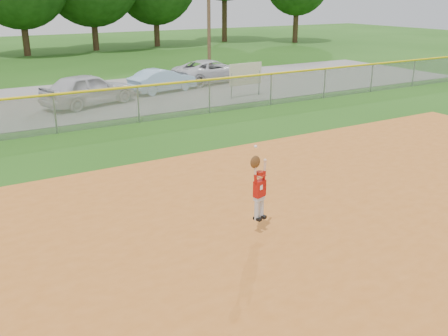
{
  "coord_description": "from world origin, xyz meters",
  "views": [
    {
      "loc": [
        -7.25,
        -9.07,
        5.05
      ],
      "look_at": [
        -1.49,
        0.62,
        1.1
      ],
      "focal_mm": 40.0,
      "sensor_mm": 36.0,
      "label": 1
    }
  ],
  "objects_px": {
    "car_white_a": "(88,89)",
    "sponsor_sign": "(246,75)",
    "car_white_b": "(212,71)",
    "ballplayer": "(259,188)",
    "car_blue": "(162,80)"
  },
  "relations": [
    {
      "from": "sponsor_sign",
      "to": "ballplayer",
      "type": "xyz_separation_m",
      "value": [
        -8.17,
        -13.07,
        -0.05
      ]
    },
    {
      "from": "car_white_a",
      "to": "sponsor_sign",
      "type": "distance_m",
      "value": 7.77
    },
    {
      "from": "car_white_a",
      "to": "sponsor_sign",
      "type": "relative_size",
      "value": 2.27
    },
    {
      "from": "car_white_b",
      "to": "ballplayer",
      "type": "bearing_deg",
      "value": 145.14
    },
    {
      "from": "car_white_a",
      "to": "car_blue",
      "type": "height_order",
      "value": "car_white_a"
    },
    {
      "from": "car_white_b",
      "to": "ballplayer",
      "type": "relative_size",
      "value": 2.79
    },
    {
      "from": "car_white_a",
      "to": "car_blue",
      "type": "relative_size",
      "value": 1.19
    },
    {
      "from": "car_white_a",
      "to": "car_white_b",
      "type": "xyz_separation_m",
      "value": [
        8.17,
        2.68,
        -0.09
      ]
    },
    {
      "from": "car_blue",
      "to": "sponsor_sign",
      "type": "height_order",
      "value": "sponsor_sign"
    },
    {
      "from": "car_white_b",
      "to": "sponsor_sign",
      "type": "relative_size",
      "value": 2.44
    },
    {
      "from": "sponsor_sign",
      "to": "car_white_a",
      "type": "bearing_deg",
      "value": 164.36
    },
    {
      "from": "car_blue",
      "to": "ballplayer",
      "type": "xyz_separation_m",
      "value": [
        -5.1,
        -16.52,
        0.46
      ]
    },
    {
      "from": "ballplayer",
      "to": "sponsor_sign",
      "type": "bearing_deg",
      "value": 58.0
    },
    {
      "from": "car_white_a",
      "to": "ballplayer",
      "type": "bearing_deg",
      "value": 159.34
    },
    {
      "from": "car_white_b",
      "to": "car_white_a",
      "type": "bearing_deg",
      "value": 99.72
    }
  ]
}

